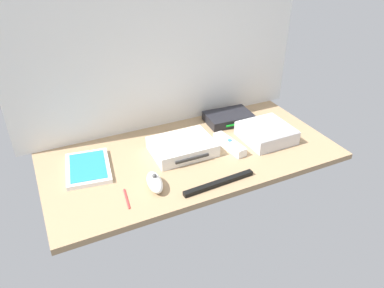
{
  "coord_description": "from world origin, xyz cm",
  "views": [
    {
      "loc": [
        -45.84,
        -95.87,
        69.75
      ],
      "look_at": [
        0.0,
        0.0,
        4.0
      ],
      "focal_mm": 34.51,
      "sensor_mm": 36.0,
      "label": 1
    }
  ],
  "objects_px": {
    "game_case": "(88,168)",
    "network_router": "(229,118)",
    "game_console": "(182,147)",
    "sensor_bar": "(218,183)",
    "mini_computer": "(266,133)",
    "remote_nunchuk": "(155,182)",
    "stylus_pen": "(127,198)",
    "remote_wand": "(229,144)"
  },
  "relations": [
    {
      "from": "game_console",
      "to": "sensor_bar",
      "type": "distance_m",
      "value": 0.22
    },
    {
      "from": "game_console",
      "to": "stylus_pen",
      "type": "xyz_separation_m",
      "value": [
        -0.25,
        -0.16,
        -0.02
      ]
    },
    {
      "from": "game_console",
      "to": "stylus_pen",
      "type": "height_order",
      "value": "game_console"
    },
    {
      "from": "network_router",
      "to": "remote_nunchuk",
      "type": "xyz_separation_m",
      "value": [
        -0.41,
        -0.27,
        0.0
      ]
    },
    {
      "from": "game_case",
      "to": "mini_computer",
      "type": "bearing_deg",
      "value": 0.8
    },
    {
      "from": "game_console",
      "to": "sensor_bar",
      "type": "xyz_separation_m",
      "value": [
        0.02,
        -0.22,
        -0.01
      ]
    },
    {
      "from": "network_router",
      "to": "remote_nunchuk",
      "type": "height_order",
      "value": "remote_nunchuk"
    },
    {
      "from": "game_console",
      "to": "remote_wand",
      "type": "height_order",
      "value": "game_console"
    },
    {
      "from": "game_case",
      "to": "remote_nunchuk",
      "type": "xyz_separation_m",
      "value": [
        0.16,
        -0.18,
        0.01
      ]
    },
    {
      "from": "game_console",
      "to": "network_router",
      "type": "height_order",
      "value": "game_console"
    },
    {
      "from": "remote_wand",
      "to": "stylus_pen",
      "type": "relative_size",
      "value": 1.68
    },
    {
      "from": "game_console",
      "to": "network_router",
      "type": "distance_m",
      "value": 0.29
    },
    {
      "from": "network_router",
      "to": "remote_nunchuk",
      "type": "relative_size",
      "value": 1.8
    },
    {
      "from": "stylus_pen",
      "to": "game_case",
      "type": "bearing_deg",
      "value": 109.56
    },
    {
      "from": "mini_computer",
      "to": "network_router",
      "type": "height_order",
      "value": "mini_computer"
    },
    {
      "from": "network_router",
      "to": "stylus_pen",
      "type": "xyz_separation_m",
      "value": [
        -0.51,
        -0.29,
        -0.01
      ]
    },
    {
      "from": "remote_wand",
      "to": "remote_nunchuk",
      "type": "xyz_separation_m",
      "value": [
        -0.32,
        -0.1,
        0.01
      ]
    },
    {
      "from": "game_case",
      "to": "sensor_bar",
      "type": "xyz_separation_m",
      "value": [
        0.34,
        -0.25,
        -0.0
      ]
    },
    {
      "from": "stylus_pen",
      "to": "sensor_bar",
      "type": "bearing_deg",
      "value": -11.92
    },
    {
      "from": "remote_nunchuk",
      "to": "stylus_pen",
      "type": "xyz_separation_m",
      "value": [
        -0.09,
        -0.02,
        -0.02
      ]
    },
    {
      "from": "stylus_pen",
      "to": "network_router",
      "type": "bearing_deg",
      "value": 29.38
    },
    {
      "from": "network_router",
      "to": "sensor_bar",
      "type": "distance_m",
      "value": 0.42
    },
    {
      "from": "mini_computer",
      "to": "remote_wand",
      "type": "xyz_separation_m",
      "value": [
        -0.15,
        0.0,
        -0.01
      ]
    },
    {
      "from": "game_console",
      "to": "network_router",
      "type": "relative_size",
      "value": 1.13
    },
    {
      "from": "remote_nunchuk",
      "to": "sensor_bar",
      "type": "xyz_separation_m",
      "value": [
        0.18,
        -0.07,
        -0.01
      ]
    },
    {
      "from": "game_console",
      "to": "network_router",
      "type": "bearing_deg",
      "value": 26.82
    },
    {
      "from": "game_console",
      "to": "mini_computer",
      "type": "xyz_separation_m",
      "value": [
        0.31,
        -0.05,
        0.0
      ]
    },
    {
      "from": "network_router",
      "to": "mini_computer",
      "type": "bearing_deg",
      "value": -69.41
    },
    {
      "from": "game_console",
      "to": "network_router",
      "type": "xyz_separation_m",
      "value": [
        0.26,
        0.13,
        -0.0
      ]
    },
    {
      "from": "mini_computer",
      "to": "stylus_pen",
      "type": "distance_m",
      "value": 0.57
    },
    {
      "from": "sensor_bar",
      "to": "stylus_pen",
      "type": "relative_size",
      "value": 2.67
    },
    {
      "from": "remote_wand",
      "to": "sensor_bar",
      "type": "relative_size",
      "value": 0.63
    },
    {
      "from": "mini_computer",
      "to": "remote_nunchuk",
      "type": "bearing_deg",
      "value": -168.79
    },
    {
      "from": "game_case",
      "to": "network_router",
      "type": "bearing_deg",
      "value": 17.59
    },
    {
      "from": "remote_wand",
      "to": "sensor_bar",
      "type": "xyz_separation_m",
      "value": [
        -0.14,
        -0.17,
        -0.01
      ]
    },
    {
      "from": "game_case",
      "to": "stylus_pen",
      "type": "xyz_separation_m",
      "value": [
        0.07,
        -0.19,
        -0.0
      ]
    },
    {
      "from": "remote_wand",
      "to": "sensor_bar",
      "type": "bearing_deg",
      "value": -136.98
    },
    {
      "from": "game_case",
      "to": "stylus_pen",
      "type": "bearing_deg",
      "value": -61.8
    },
    {
      "from": "game_console",
      "to": "mini_computer",
      "type": "distance_m",
      "value": 0.32
    },
    {
      "from": "remote_nunchuk",
      "to": "sensor_bar",
      "type": "distance_m",
      "value": 0.19
    },
    {
      "from": "game_console",
      "to": "sensor_bar",
      "type": "relative_size",
      "value": 0.88
    },
    {
      "from": "mini_computer",
      "to": "game_case",
      "type": "height_order",
      "value": "mini_computer"
    }
  ]
}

